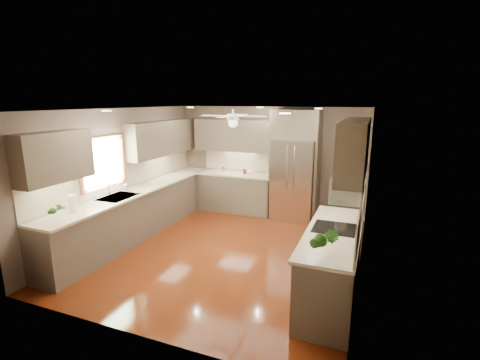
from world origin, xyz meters
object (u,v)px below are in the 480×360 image
Objects in this scene: potted_plant_left at (55,209)px; stool at (342,224)px; refrigerator at (294,167)px; canister_d at (245,171)px; soap_bottle at (126,186)px; microwave at (347,188)px; bowl at (250,174)px; potted_plant_right at (324,240)px; paper_towel at (73,204)px; canister_b at (223,169)px.

potted_plant_left is 0.62× the size of stool.
stool is (1.14, -0.68, -0.95)m from refrigerator.
soap_bottle reaches higher than canister_d.
potted_plant_left is (0.11, -1.70, 0.07)m from soap_bottle.
microwave is at bearing 17.57° from potted_plant_left.
soap_bottle is at bearing -126.70° from bowl.
potted_plant_left is at bearing -111.71° from bowl.
refrigerator is at bearing 116.09° from microwave.
potted_plant_right reaches higher than paper_towel.
potted_plant_right is at bearing -97.05° from microwave.
bowl is (0.68, -0.02, -0.05)m from canister_b.
stool is at bearing 91.03° from potted_plant_right.
potted_plant_left is 3.84m from potted_plant_right.
bowl is at bearing 68.29° from potted_plant_left.
soap_bottle is 2.84m from bowl.
potted_plant_right reaches higher than canister_b.
refrigerator is 7.95× the size of paper_towel.
potted_plant_right reaches higher than canister_d.
stool is at bearing 22.20° from soap_bottle.
microwave reaches higher than soap_bottle.
canister_b is at bearing 166.20° from stool.
potted_plant_left is 4.77m from refrigerator.
canister_b is at bearing 76.03° from paper_towel.
stool is at bearing 40.99° from potted_plant_left.
stool is (3.78, 3.29, -0.86)m from potted_plant_left.
potted_plant_right is 0.15× the size of refrigerator.
soap_bottle is at bearing 94.20° from paper_towel.
microwave is 1.09× the size of stool.
canister_b is 1.75m from refrigerator.
refrigerator is (1.74, -0.03, 0.18)m from canister_b.
potted_plant_right is (2.94, -3.79, 0.11)m from canister_b.
refrigerator is (2.76, 2.27, 0.16)m from soap_bottle.
bowl is (-2.26, 3.77, -0.16)m from potted_plant_right.
paper_towel is at bearing -113.62° from bowl.
potted_plant_left is 1.66× the size of bowl.
potted_plant_right reaches higher than potted_plant_left.
potted_plant_left is at bearing -109.77° from canister_d.
potted_plant_left is 0.32m from paper_towel.
canister_b is at bearing 66.18° from soap_bottle.
microwave reaches higher than canister_b.
soap_bottle is 0.36× the size of stool.
bowl is at bearing -14.13° from canister_d.
soap_bottle is 0.34× the size of microwave.
refrigerator reaches higher than soap_bottle.
canister_d is 1.22m from refrigerator.
refrigerator is (1.20, -0.05, 0.19)m from canister_d.
potted_plant_right is 3.21m from stool.
potted_plant_right is (3.84, 0.20, 0.02)m from potted_plant_left.
canister_b is at bearing 178.23° from bowl.
canister_d is 0.60× the size of bowl.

